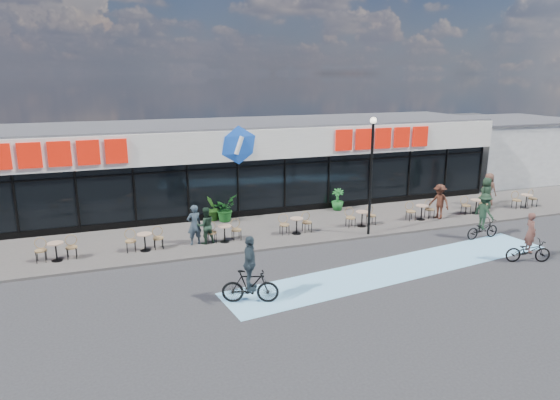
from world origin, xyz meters
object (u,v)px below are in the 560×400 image
Objects in this scene: potted_plant_left at (225,209)px; potted_plant_mid at (213,208)px; pedestrian_b at (488,189)px; cyclist_b at (483,220)px; pedestrian_a at (439,201)px; pedestrian_c at (486,194)px; cyclist_a at (529,246)px; patron_right at (206,225)px; patron_left at (194,225)px; potted_plant_right at (338,199)px; lamp_post at (371,166)px.

potted_plant_mid is at bearing 160.13° from potted_plant_left.
pedestrian_b is 0.88× the size of cyclist_b.
pedestrian_a is 1.00× the size of pedestrian_c.
potted_plant_mid is 14.02m from cyclist_a.
patron_right is at bearing -13.96° from pedestrian_c.
patron_right is 0.91× the size of pedestrian_c.
potted_plant_mid is at bearing -114.83° from patron_right.
patron_right is (0.47, -0.03, -0.07)m from patron_left.
potted_plant_right is 0.66× the size of pedestrian_c.
patron_right is 11.78m from pedestrian_a.
patron_left is 13.43m from cyclist_a.
cyclist_a is (11.92, -6.19, -0.32)m from patron_left.
potted_plant_left is 14.50m from pedestrian_b.
potted_plant_mid is at bearing 138.09° from cyclist_a.
lamp_post is 8.41m from pedestrian_c.
lamp_post is 4.93m from potted_plant_right.
potted_plant_mid is at bearing 63.01° from pedestrian_b.
pedestrian_c is (7.45, -2.61, 0.30)m from potted_plant_right.
potted_plant_left is at bearing -19.87° from potted_plant_mid.
potted_plant_right is 5.16m from pedestrian_a.
cyclist_a reaches higher than pedestrian_c.
potted_plant_right is 0.66× the size of patron_left.
cyclist_b is at bearing 117.47° from pedestrian_b.
patron_right is at bearing -117.32° from potted_plant_left.
patron_left is at bearing -108.19° from pedestrian_a.
pedestrian_a reaches higher than potted_plant_left.
pedestrian_b is at bearing -152.76° from pedestrian_c.
cyclist_a is at bearing 142.36° from patron_left.
cyclist_a reaches higher than pedestrian_b.
pedestrian_b is 5.97m from cyclist_b.
cyclist_b reaches higher than patron_right.
patron_left is at bearing 165.10° from cyclist_b.
patron_left is 0.96× the size of pedestrian_b.
potted_plant_mid is 0.64× the size of cyclist_a.
cyclist_a is at bearing 129.38° from pedestrian_b.
potted_plant_left is at bearing 179.72° from potted_plant_right.
pedestrian_a is 0.84× the size of cyclist_b.
potted_plant_right is 7.90m from pedestrian_c.
potted_plant_left is 13.49m from cyclist_a.
patron_left is 0.99× the size of pedestrian_c.
lamp_post is 7.47m from potted_plant_left.
pedestrian_b is 0.90× the size of cyclist_a.
potted_plant_mid is 0.71× the size of pedestrian_b.
potted_plant_right is at bearing 58.15° from pedestrian_b.
potted_plant_mid reaches higher than potted_plant_left.
potted_plant_right is at bearing -0.28° from potted_plant_left.
pedestrian_a is at bearing -17.18° from potted_plant_left.
patron_left is 15.62m from pedestrian_c.
pedestrian_b reaches higher than pedestrian_a.
patron_right is at bearing 151.73° from cyclist_a.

